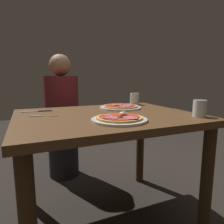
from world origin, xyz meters
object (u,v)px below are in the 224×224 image
object	(u,v)px
pizza_across_left	(120,107)
diner_person	(62,120)
pizza_foreground	(119,119)
dining_table	(106,132)
fork	(42,116)
knife	(39,111)
water_glass_near	(135,100)
water_glass_far	(200,110)

from	to	relation	value
pizza_across_left	diner_person	world-z (taller)	diner_person
pizza_across_left	pizza_foreground	bearing A→B (deg)	-116.40
dining_table	fork	bearing A→B (deg)	168.71
dining_table	knife	world-z (taller)	knife
water_glass_near	fork	world-z (taller)	water_glass_near
water_glass_near	pizza_foreground	bearing A→B (deg)	-126.25
dining_table	pizza_across_left	size ratio (longest dim) A/B	3.52
water_glass_far	diner_person	bearing A→B (deg)	119.73
pizza_across_left	fork	size ratio (longest dim) A/B	1.99
water_glass_far	knife	size ratio (longest dim) A/B	0.50
diner_person	fork	bearing A→B (deg)	71.99
pizza_across_left	water_glass_near	distance (m)	0.26
water_glass_far	knife	bearing A→B (deg)	146.22
water_glass_far	pizza_across_left	bearing A→B (deg)	119.77
pizza_across_left	water_glass_near	xyz separation A→B (m)	(0.21, 0.15, 0.03)
pizza_across_left	water_glass_far	bearing A→B (deg)	-60.23
knife	pizza_foreground	bearing A→B (deg)	-52.69
pizza_foreground	diner_person	world-z (taller)	diner_person
water_glass_near	fork	size ratio (longest dim) A/B	0.64
pizza_across_left	water_glass_far	world-z (taller)	water_glass_far
pizza_foreground	diner_person	distance (m)	1.02
fork	water_glass_near	bearing A→B (deg)	18.82
diner_person	water_glass_far	bearing A→B (deg)	119.73
knife	diner_person	xyz separation A→B (m)	(0.23, 0.51, -0.18)
pizza_across_left	water_glass_far	distance (m)	0.56
fork	knife	size ratio (longest dim) A/B	0.79
fork	knife	distance (m)	0.19
pizza_foreground	fork	size ratio (longest dim) A/B	1.92
pizza_across_left	knife	distance (m)	0.58
dining_table	diner_person	world-z (taller)	diner_person
dining_table	pizza_across_left	distance (m)	0.30
dining_table	water_glass_near	bearing A→B (deg)	40.67
dining_table	knife	bearing A→B (deg)	144.86
water_glass_near	dining_table	bearing A→B (deg)	-139.33
pizza_across_left	diner_person	bearing A→B (deg)	119.69
pizza_foreground	water_glass_far	world-z (taller)	water_glass_far
pizza_foreground	fork	distance (m)	0.47
dining_table	pizza_across_left	bearing A→B (deg)	44.91
pizza_foreground	pizza_across_left	world-z (taller)	pizza_foreground
fork	diner_person	xyz separation A→B (m)	(0.23, 0.70, -0.18)
pizza_foreground	knife	bearing A→B (deg)	127.31
dining_table	knife	xyz separation A→B (m)	(-0.38, 0.27, 0.12)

